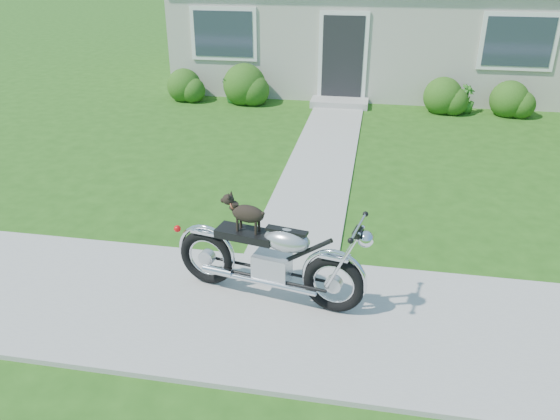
# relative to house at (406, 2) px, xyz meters

# --- Properties ---
(ground) EXTENTS (80.00, 80.00, 0.00)m
(ground) POSITION_rel_house_xyz_m (0.00, -11.99, -2.16)
(ground) COLOR #235114
(ground) RESTS_ON ground
(sidewalk) EXTENTS (24.00, 2.20, 0.04)m
(sidewalk) POSITION_rel_house_xyz_m (0.00, -11.99, -2.14)
(sidewalk) COLOR #9E9B93
(sidewalk) RESTS_ON ground
(walkway) EXTENTS (1.20, 8.00, 0.03)m
(walkway) POSITION_rel_house_xyz_m (-1.50, -6.99, -2.14)
(walkway) COLOR #9E9B93
(walkway) RESTS_ON ground
(house) EXTENTS (12.60, 7.03, 4.50)m
(house) POSITION_rel_house_xyz_m (0.00, 0.00, 0.00)
(house) COLOR beige
(house) RESTS_ON ground
(shrub_row) EXTENTS (11.34, 1.13, 1.13)m
(shrub_row) POSITION_rel_house_xyz_m (0.24, -3.49, -1.73)
(shrub_row) COLOR #2A5316
(shrub_row) RESTS_ON ground
(potted_plant_left) EXTENTS (1.00, 0.99, 0.84)m
(potted_plant_left) POSITION_rel_house_xyz_m (-4.13, -3.44, -1.74)
(potted_plant_left) COLOR #155217
(potted_plant_left) RESTS_ON ground
(potted_plant_right) EXTENTS (0.52, 0.52, 0.66)m
(potted_plant_right) POSITION_rel_house_xyz_m (1.49, -3.44, -1.83)
(potted_plant_right) COLOR #2D701F
(potted_plant_right) RESTS_ON ground
(motorcycle_with_dog) EXTENTS (2.21, 0.74, 1.17)m
(motorcycle_with_dog) POSITION_rel_house_xyz_m (-1.57, -11.75, -1.60)
(motorcycle_with_dog) COLOR black
(motorcycle_with_dog) RESTS_ON sidewalk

